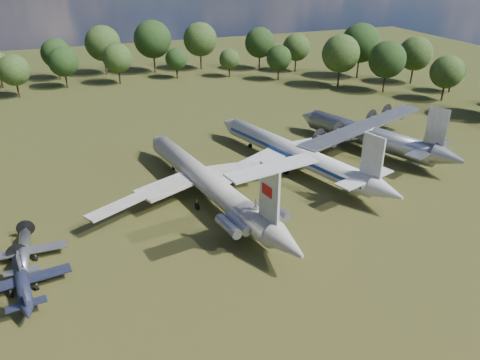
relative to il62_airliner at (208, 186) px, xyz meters
name	(u,v)px	position (x,y,z in m)	size (l,w,h in m)	color
ground	(204,207)	(-1.38, -2.07, -2.50)	(300.00, 300.00, 0.00)	#223913
il62_airliner	(208,186)	(0.00, 0.00, 0.00)	(39.14, 50.89, 4.99)	silver
tu104_jet	(294,156)	(18.45, 6.07, -0.05)	(36.63, 48.84, 4.88)	silver
an12_transport	(369,138)	(36.24, 8.27, 0.13)	(35.66, 39.86, 5.24)	#92959A
small_prop_west	(23,284)	(-27.17, -14.05, -1.38)	(11.12, 15.17, 2.22)	black
small_prop_northwest	(24,255)	(-27.24, -7.55, -1.45)	(10.49, 14.31, 2.10)	#9C9FA4
person_on_il62	(256,204)	(2.55, -13.74, 3.32)	(0.60, 0.39, 1.64)	olive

